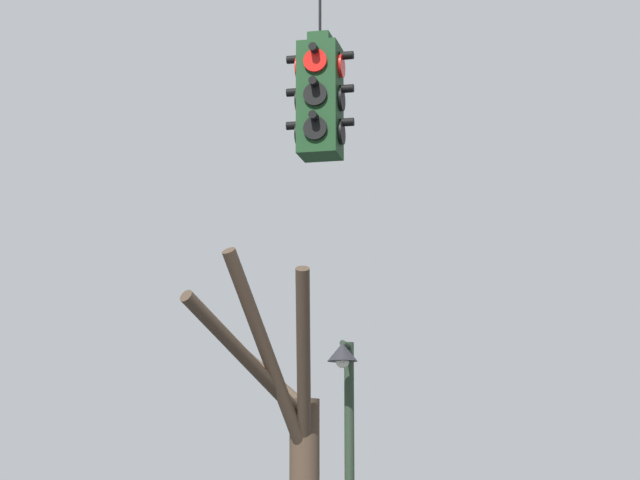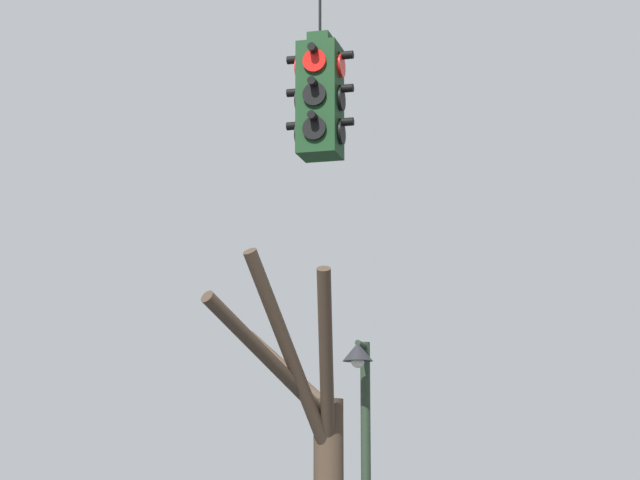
% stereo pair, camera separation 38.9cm
% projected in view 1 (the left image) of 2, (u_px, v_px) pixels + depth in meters
% --- Properties ---
extents(traffic_light_over_intersection, '(0.58, 0.58, 2.40)m').
position_uv_depth(traffic_light_over_intersection, '(320.00, 98.00, 10.55)').
color(traffic_light_over_intersection, '#143819').
extents(street_lamp, '(0.37, 0.64, 4.12)m').
position_uv_depth(street_lamp, '(347.00, 454.00, 14.89)').
color(street_lamp, '#233323').
rests_on(street_lamp, ground_plane).
extents(bare_tree, '(2.67, 5.06, 5.89)m').
position_uv_depth(bare_tree, '(290.00, 453.00, 19.59)').
color(bare_tree, '#423326').
rests_on(bare_tree, ground_plane).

